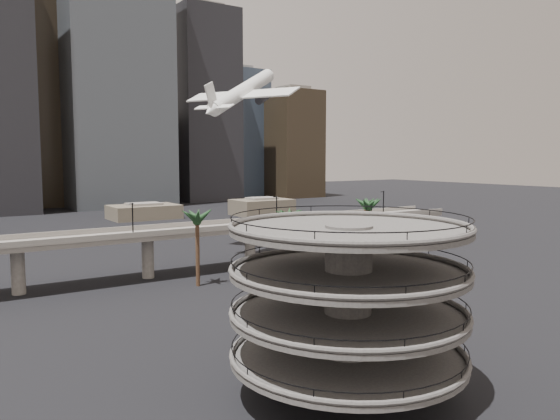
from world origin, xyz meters
TOP-DOWN VIEW (x-y plane):
  - ground at (0.00, 0.00)m, footprint 700.00×700.00m
  - parking_ramp at (-13.00, -4.00)m, footprint 22.20×22.20m
  - overpass at (0.00, 55.00)m, footprint 130.00×9.30m
  - palm_trees at (21.48, 47.47)m, footprint 54.40×18.40m
  - low_buildings at (6.89, 142.30)m, footprint 135.00×27.50m
  - skyline at (15.11, 217.08)m, footprint 269.00×86.00m
  - airborne_jet at (16.80, 67.89)m, footprint 27.79×26.51m
  - car_a at (3.96, 21.82)m, footprint 4.45×2.47m
  - car_b at (16.88, 21.13)m, footprint 4.24×1.94m
  - car_c at (29.51, 18.49)m, footprint 5.65×4.55m

SIDE VIEW (x-z plane):
  - ground at x=0.00m, z-range 0.00..0.00m
  - car_b at x=16.88m, z-range 0.00..1.35m
  - car_a at x=3.96m, z-range 0.00..1.43m
  - car_c at x=29.51m, z-range 0.00..1.54m
  - low_buildings at x=6.89m, z-range -0.54..6.26m
  - overpass at x=0.00m, z-range -0.01..14.69m
  - parking_ramp at x=-13.00m, z-range 1.16..18.51m
  - palm_trees at x=21.48m, z-range 4.30..18.30m
  - airborne_jet at x=16.80m, z-range 29.66..44.71m
  - skyline at x=15.11m, z-range -16.66..107.46m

